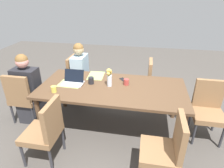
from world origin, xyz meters
TOP-DOWN VIEW (x-y plane):
  - ground_plane at (0.00, 0.00)m, footprint 10.00×10.00m
  - dining_table at (0.00, 0.00)m, footprint 2.22×1.04m
  - chair_near_left_near at (0.85, -0.80)m, footprint 0.44×0.44m
  - person_near_left_near at (0.77, -0.74)m, footprint 0.36×0.40m
  - chair_head_right_left_mid at (1.48, 0.11)m, footprint 0.44×0.44m
  - person_head_right_left_mid at (1.42, 0.04)m, footprint 0.40×0.36m
  - chair_far_left_far at (0.70, 0.83)m, footprint 0.44×0.44m
  - chair_head_left_right_near at (-1.44, -0.07)m, footprint 0.44×0.44m
  - chair_far_right_mid at (-0.78, 0.87)m, footprint 0.44×0.44m
  - chair_near_right_far at (-0.68, -0.85)m, footprint 0.44×0.44m
  - flower_vase at (0.05, -0.03)m, footprint 0.09×0.10m
  - placemat_near_left_near at (0.35, -0.36)m, footprint 0.28×0.37m
  - placemat_head_right_left_mid at (0.66, 0.02)m, footprint 0.37×0.27m
  - laptop_head_right_left_mid at (0.62, -0.01)m, footprint 0.32×0.22m
  - coffee_mug_near_left at (0.34, -0.05)m, footprint 0.09×0.09m
  - coffee_mug_near_right at (-0.20, -0.12)m, footprint 0.08×0.08m
  - coffee_mug_centre_left at (0.80, 0.31)m, footprint 0.08×0.08m
  - phone_black at (-0.14, -0.28)m, footprint 0.15×0.16m

SIDE VIEW (x-z plane):
  - ground_plane at x=0.00m, z-range 0.00..0.00m
  - chair_near_left_near at x=0.85m, z-range 0.05..0.95m
  - chair_head_right_left_mid at x=1.48m, z-range 0.05..0.95m
  - chair_far_left_far at x=0.70m, z-range 0.05..0.95m
  - chair_head_left_right_near at x=-1.44m, z-range 0.05..0.95m
  - chair_far_right_mid at x=-0.78m, z-range 0.05..0.95m
  - chair_near_right_far at x=-0.68m, z-range 0.05..0.95m
  - person_near_left_near at x=0.77m, z-range -0.07..1.12m
  - person_head_right_left_mid at x=1.42m, z-range -0.07..1.12m
  - dining_table at x=0.00m, z-range 0.30..1.05m
  - placemat_near_left_near at x=0.35m, z-range 0.74..0.75m
  - placemat_head_right_left_mid at x=0.66m, z-range 0.74..0.75m
  - phone_black at x=-0.14m, z-range 0.74..0.75m
  - laptop_head_right_left_mid at x=0.62m, z-range 0.69..0.89m
  - coffee_mug_centre_left at x=0.80m, z-range 0.74..0.83m
  - coffee_mug_near_right at x=-0.20m, z-range 0.74..0.84m
  - coffee_mug_near_left at x=0.34m, z-range 0.74..0.85m
  - flower_vase at x=0.05m, z-range 0.76..1.05m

